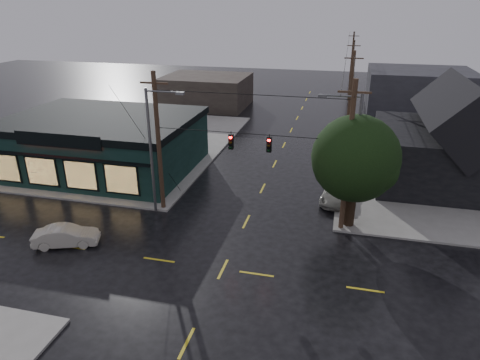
% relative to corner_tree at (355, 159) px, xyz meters
% --- Properties ---
extents(ground_plane, '(160.00, 160.00, 0.00)m').
position_rel_corner_tree_xyz_m(ground_plane, '(-7.00, -7.06, -4.95)').
color(ground_plane, black).
extents(sidewalk_nw, '(28.00, 28.00, 0.15)m').
position_rel_corner_tree_xyz_m(sidewalk_nw, '(-27.00, 12.94, -4.88)').
color(sidewalk_nw, gray).
rests_on(sidewalk_nw, ground).
extents(pizza_shop, '(16.30, 12.34, 4.90)m').
position_rel_corner_tree_xyz_m(pizza_shop, '(-22.00, 5.88, -2.39)').
color(pizza_shop, black).
rests_on(pizza_shop, ground).
extents(ne_building, '(12.60, 11.60, 8.75)m').
position_rel_corner_tree_xyz_m(ne_building, '(8.00, 9.94, -0.48)').
color(ne_building, black).
rests_on(ne_building, ground).
extents(corner_tree, '(5.73, 5.73, 7.70)m').
position_rel_corner_tree_xyz_m(corner_tree, '(0.00, 0.00, 0.00)').
color(corner_tree, black).
rests_on(corner_tree, ground).
extents(utility_pole_nw, '(2.00, 0.32, 10.15)m').
position_rel_corner_tree_xyz_m(utility_pole_nw, '(-13.50, -0.56, -4.95)').
color(utility_pole_nw, '#341D17').
rests_on(utility_pole_nw, ground).
extents(utility_pole_ne, '(2.00, 0.32, 10.15)m').
position_rel_corner_tree_xyz_m(utility_pole_ne, '(-0.50, -0.56, -4.95)').
color(utility_pole_ne, '#341D17').
rests_on(utility_pole_ne, ground).
extents(utility_pole_far_a, '(2.00, 0.32, 9.65)m').
position_rel_corner_tree_xyz_m(utility_pole_far_a, '(-0.50, 20.94, -4.95)').
color(utility_pole_far_a, '#341D17').
rests_on(utility_pole_far_a, ground).
extents(utility_pole_far_b, '(2.00, 0.32, 9.15)m').
position_rel_corner_tree_xyz_m(utility_pole_far_b, '(-0.50, 40.94, -4.95)').
color(utility_pole_far_b, '#341D17').
rests_on(utility_pole_far_b, ground).
extents(utility_pole_far_c, '(2.00, 0.32, 9.15)m').
position_rel_corner_tree_xyz_m(utility_pole_far_c, '(-0.50, 60.94, -4.95)').
color(utility_pole_far_c, '#341D17').
rests_on(utility_pole_far_c, ground).
extents(span_signal_assembly, '(13.00, 0.48, 1.23)m').
position_rel_corner_tree_xyz_m(span_signal_assembly, '(-6.90, -0.56, 0.75)').
color(span_signal_assembly, black).
rests_on(span_signal_assembly, ground).
extents(streetlight_nw, '(5.40, 0.30, 9.15)m').
position_rel_corner_tree_xyz_m(streetlight_nw, '(-13.80, -1.26, -4.95)').
color(streetlight_nw, slate).
rests_on(streetlight_nw, ground).
extents(streetlight_ne, '(5.40, 0.30, 9.15)m').
position_rel_corner_tree_xyz_m(streetlight_ne, '(-0.00, 0.14, -4.95)').
color(streetlight_ne, slate).
rests_on(streetlight_ne, ground).
extents(bg_building_west, '(12.00, 10.00, 4.40)m').
position_rel_corner_tree_xyz_m(bg_building_west, '(-21.00, 32.94, -2.75)').
color(bg_building_west, '#322724').
rests_on(bg_building_west, ground).
extents(bg_building_east, '(14.00, 12.00, 5.60)m').
position_rel_corner_tree_xyz_m(bg_building_east, '(9.00, 37.94, -2.15)').
color(bg_building_east, '#28282D').
rests_on(bg_building_east, ground).
extents(sedan_cream, '(4.22, 2.73, 1.31)m').
position_rel_corner_tree_xyz_m(sedan_cream, '(-17.38, -6.88, -4.29)').
color(sedan_cream, '#BBB5A4').
rests_on(sedan_cream, ground).
extents(suv_silver, '(2.47, 4.71, 1.26)m').
position_rel_corner_tree_xyz_m(suv_silver, '(-1.00, 3.88, -4.32)').
color(suv_silver, gray).
rests_on(suv_silver, ground).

